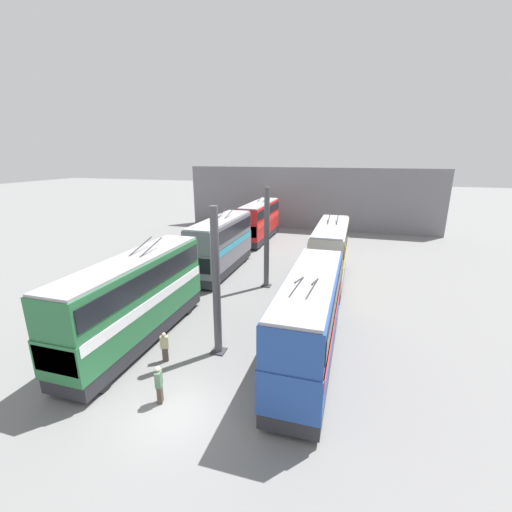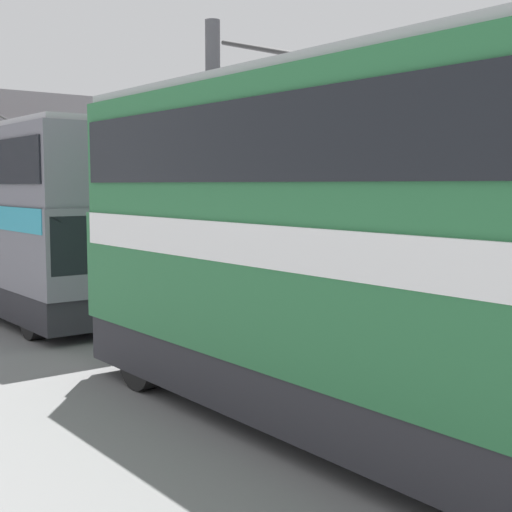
{
  "view_description": "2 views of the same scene",
  "coord_description": "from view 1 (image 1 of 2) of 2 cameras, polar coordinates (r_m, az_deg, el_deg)",
  "views": [
    {
      "loc": [
        -10.56,
        -6.76,
        10.57
      ],
      "look_at": [
        13.34,
        0.35,
        3.11
      ],
      "focal_mm": 24.0,
      "sensor_mm": 36.0,
      "label": 1
    },
    {
      "loc": [
        -1.9,
        11.71,
        3.51
      ],
      "look_at": [
        13.1,
        0.06,
        1.6
      ],
      "focal_mm": 50.0,
      "sensor_mm": 36.0,
      "label": 2
    }
  ],
  "objects": [
    {
      "name": "ground_plane",
      "position": [
        16.4,
        -13.4,
        -24.01
      ],
      "size": [
        240.0,
        240.0,
        0.0
      ],
      "primitive_type": "plane",
      "color": "slate"
    },
    {
      "name": "depot_back_wall",
      "position": [
        50.1,
        8.8,
        9.37
      ],
      "size": [
        0.5,
        36.0,
        8.78
      ],
      "color": "slate",
      "rests_on": "ground_plane"
    },
    {
      "name": "support_column_near",
      "position": [
        18.1,
        -6.63,
        -4.93
      ],
      "size": [
        0.76,
        0.76,
        8.14
      ],
      "color": "#4C4C51",
      "rests_on": "ground_plane"
    },
    {
      "name": "support_column_far",
      "position": [
        27.42,
        1.79,
        2.66
      ],
      "size": [
        0.76,
        0.76,
        8.14
      ],
      "color": "#4C4C51",
      "rests_on": "ground_plane"
    },
    {
      "name": "bus_left_near",
      "position": [
        17.48,
        8.83,
        -10.03
      ],
      "size": [
        10.4,
        2.54,
        5.51
      ],
      "color": "black",
      "rests_on": "ground_plane"
    },
    {
      "name": "bus_left_far",
      "position": [
        28.84,
        12.25,
        0.82
      ],
      "size": [
        9.75,
        2.54,
        5.7
      ],
      "color": "black",
      "rests_on": "ground_plane"
    },
    {
      "name": "bus_right_near",
      "position": [
        20.63,
        -19.48,
        -6.19
      ],
      "size": [
        11.39,
        2.54,
        5.71
      ],
      "color": "black",
      "rests_on": "ground_plane"
    },
    {
      "name": "bus_right_mid",
      "position": [
        31.34,
        -5.82,
        2.28
      ],
      "size": [
        10.26,
        2.54,
        5.62
      ],
      "color": "black",
      "rests_on": "ground_plane"
    },
    {
      "name": "bus_right_far",
      "position": [
        43.09,
        0.59,
        6.16
      ],
      "size": [
        10.5,
        2.54,
        5.42
      ],
      "color": "black",
      "rests_on": "ground_plane"
    },
    {
      "name": "person_by_left_row",
      "position": [
        19.18,
        3.41,
        -13.64
      ],
      "size": [
        0.48,
        0.42,
        1.71
      ],
      "rotation": [
        0.0,
        0.0,
        5.25
      ],
      "color": "#473D33",
      "rests_on": "ground_plane"
    },
    {
      "name": "person_aisle_foreground",
      "position": [
        16.44,
        -15.86,
        -19.76
      ],
      "size": [
        0.47,
        0.35,
        1.83
      ],
      "rotation": [
        0.0,
        0.0,
        5.01
      ],
      "color": "#473D33",
      "rests_on": "ground_plane"
    },
    {
      "name": "person_by_right_row",
      "position": [
        19.19,
        -14.98,
        -14.3
      ],
      "size": [
        0.4,
        0.48,
        1.67
      ],
      "rotation": [
        0.0,
        0.0,
        0.46
      ],
      "color": "#473D33",
      "rests_on": "ground_plane"
    },
    {
      "name": "oil_drum",
      "position": [
        28.11,
        6.54,
        -4.64
      ],
      "size": [
        0.57,
        0.57,
        0.83
      ],
      "color": "#933828",
      "rests_on": "ground_plane"
    }
  ]
}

